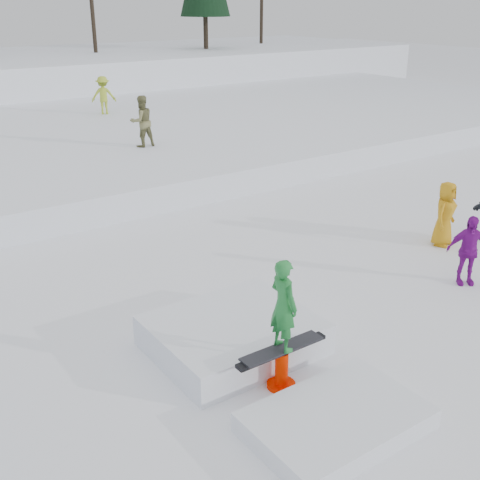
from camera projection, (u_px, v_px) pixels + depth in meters
ground at (283, 340)px, 10.41m from camera, size 120.00×120.00×0.00m
snow_midrise at (14, 145)px, 22.41m from camera, size 50.00×18.00×0.80m
walker_olive at (142, 121)px, 20.19m from camera, size 0.84×0.66×1.71m
walker_ygreen at (104, 95)px, 25.92m from camera, size 1.19×1.00×1.60m
spectator_purple at (468, 250)px, 12.23m from camera, size 0.92×0.79×1.48m
spectator_yellow at (445, 214)px, 14.17m from camera, size 0.87×0.70×1.56m
jib_rail_feature at (259, 352)px, 9.50m from camera, size 2.60×4.40×2.11m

